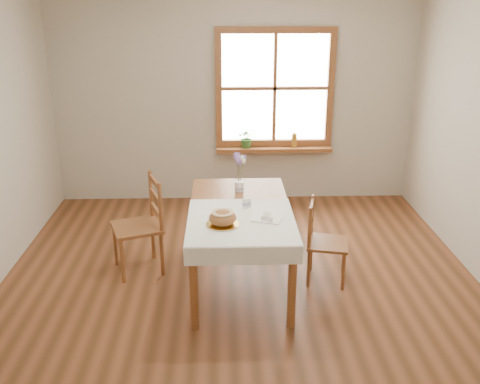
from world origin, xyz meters
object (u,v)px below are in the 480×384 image
object	(u,v)px
chair_left	(137,226)
chair_right	(328,242)
bread_plate	(223,224)
dining_table	(240,216)
flower_vase	(239,187)

from	to	relation	value
chair_left	chair_right	world-z (taller)	chair_left
chair_left	bread_plate	bearing A→B (deg)	31.31
chair_right	bread_plate	distance (m)	1.12
dining_table	flower_vase	distance (m)	0.43
dining_table	flower_vase	world-z (taller)	flower_vase
chair_left	bread_plate	world-z (taller)	chair_left
dining_table	chair_right	distance (m)	0.86
dining_table	flower_vase	size ratio (longest dim) A/B	16.41
dining_table	flower_vase	xyz separation A→B (m)	(0.01, 0.40, 0.13)
dining_table	chair_left	xyz separation A→B (m)	(-0.98, 0.25, -0.19)
chair_left	flower_vase	world-z (taller)	chair_left
bread_plate	flower_vase	xyz separation A→B (m)	(0.16, 0.81, 0.03)
chair_right	bread_plate	world-z (taller)	chair_right
chair_right	flower_vase	distance (m)	0.99
dining_table	chair_left	world-z (taller)	chair_left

